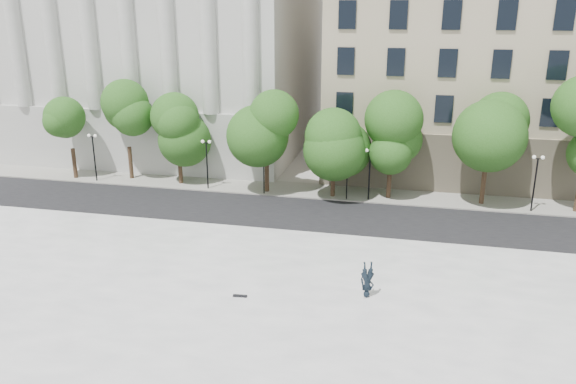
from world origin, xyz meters
name	(u,v)px	position (x,y,z in m)	size (l,w,h in m)	color
ground	(182,348)	(0.00, 0.00, 0.00)	(160.00, 160.00, 0.00)	#BCBAB1
plaza	(205,311)	(0.00, 3.00, 0.23)	(44.00, 22.00, 0.45)	white
street	(276,214)	(0.00, 18.00, 0.01)	(60.00, 8.00, 0.02)	black
far_sidewalk	(292,190)	(0.00, 24.00, 0.06)	(60.00, 4.00, 0.12)	#9C9A90
building_west	(168,27)	(-17.00, 38.57, 12.89)	(31.50, 27.65, 25.60)	beige
building_east	(527,48)	(20.00, 38.91, 11.14)	(36.00, 26.15, 23.00)	tan
traffic_light_west	(264,151)	(-2.05, 22.30, 3.73)	(0.73, 1.85, 4.23)	black
traffic_light_east	(348,157)	(4.83, 22.30, 3.64)	(0.92, 1.63, 4.15)	black
person_lying	(367,292)	(7.88, 5.83, 0.72)	(0.71, 0.47, 1.95)	black
skateboard	(240,296)	(1.42, 4.39, 0.49)	(0.74, 0.19, 0.08)	black
street_trees	(313,132)	(1.82, 23.34, 5.25)	(45.81, 5.25, 8.10)	#382619
lamp_posts	(292,160)	(0.24, 22.60, 3.01)	(37.38, 0.28, 4.47)	black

